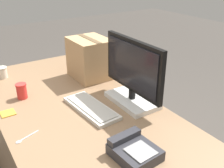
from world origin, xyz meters
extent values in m
cube|color=#8C6B4C|center=(0.00, 0.00, 0.37)|extent=(1.80, 0.90, 0.74)
cube|color=white|center=(0.18, 0.32, 0.76)|extent=(0.35, 0.20, 0.03)
cylinder|color=black|center=(0.18, 0.32, 0.80)|extent=(0.04, 0.04, 0.06)
cube|color=black|center=(0.18, 0.32, 0.99)|extent=(0.51, 0.03, 0.32)
cube|color=black|center=(0.18, 0.30, 0.99)|extent=(0.47, 0.01, 0.27)
cube|color=beige|center=(0.12, 0.06, 0.75)|extent=(0.42, 0.19, 0.02)
cube|color=#B7B2A8|center=(0.12, 0.06, 0.77)|extent=(0.38, 0.16, 0.01)
cube|color=#2D2D33|center=(0.60, 0.02, 0.77)|extent=(0.22, 0.19, 0.05)
cube|color=#2D2D33|center=(0.53, 0.01, 0.81)|extent=(0.06, 0.17, 0.03)
cube|color=gray|center=(0.64, 0.02, 0.80)|extent=(0.12, 0.12, 0.01)
cylinder|color=beige|center=(-0.67, -0.28, 0.78)|extent=(0.07, 0.07, 0.08)
cylinder|color=beige|center=(-0.67, -0.28, 0.82)|extent=(0.08, 0.08, 0.01)
cylinder|color=red|center=(-0.25, -0.25, 0.79)|extent=(0.06, 0.06, 0.09)
cylinder|color=red|center=(-0.25, -0.25, 0.84)|extent=(0.07, 0.07, 0.01)
cube|color=silver|center=(0.18, -0.33, 0.74)|extent=(0.04, 0.11, 0.00)
ellipsoid|color=silver|center=(0.20, -0.40, 0.74)|extent=(0.03, 0.04, 0.00)
cube|color=tan|center=(-0.32, 0.29, 0.89)|extent=(0.31, 0.26, 0.30)
cube|color=brown|center=(-0.32, 0.29, 1.04)|extent=(0.30, 0.04, 0.00)
cube|color=gold|center=(-0.10, -0.38, 0.74)|extent=(0.08, 0.08, 0.01)
camera|label=1|loc=(1.34, -0.58, 1.55)|focal=42.00mm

